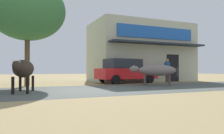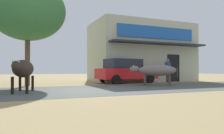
# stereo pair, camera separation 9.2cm
# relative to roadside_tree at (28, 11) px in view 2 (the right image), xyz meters

# --- Properties ---
(ground) EXTENTS (80.00, 80.00, 0.00)m
(ground) POSITION_rel_roadside_tree_xyz_m (2.09, -3.62, -4.25)
(ground) COLOR tan
(asphalt_road) EXTENTS (72.00, 5.34, 0.00)m
(asphalt_road) POSITION_rel_roadside_tree_xyz_m (2.09, -3.62, -4.25)
(asphalt_road) COLOR #4A504B
(asphalt_road) RESTS_ON ground
(storefront_right_club) EXTENTS (8.19, 5.50, 4.74)m
(storefront_right_club) POSITION_rel_roadside_tree_xyz_m (9.07, 2.84, -1.87)
(storefront_right_club) COLOR #B9BBA2
(storefront_right_club) RESTS_ON ground
(roadside_tree) EXTENTS (4.24, 4.24, 5.95)m
(roadside_tree) POSITION_rel_roadside_tree_xyz_m (0.00, 0.00, 0.00)
(roadside_tree) COLOR brown
(roadside_tree) RESTS_ON ground
(parked_hatchback_car) EXTENTS (4.26, 2.20, 1.64)m
(parked_hatchback_car) POSITION_rel_roadside_tree_xyz_m (6.27, 0.19, -3.41)
(parked_hatchback_car) COLOR red
(parked_hatchback_car) RESTS_ON ground
(cow_near_brown) EXTENTS (1.11, 2.52, 1.30)m
(cow_near_brown) POSITION_rel_roadside_tree_xyz_m (-0.26, -3.76, -3.31)
(cow_near_brown) COLOR #2D251D
(cow_near_brown) RESTS_ON ground
(cow_far_dark) EXTENTS (2.45, 1.98, 1.20)m
(cow_far_dark) POSITION_rel_roadside_tree_xyz_m (6.87, -2.55, -3.38)
(cow_far_dark) COLOR slate
(cow_far_dark) RESTS_ON ground
(pedestrian_by_shop) EXTENTS (0.47, 0.61, 1.71)m
(pedestrian_by_shop) POSITION_rel_roadside_tree_xyz_m (9.40, -0.30, -3.24)
(pedestrian_by_shop) COLOR brown
(pedestrian_by_shop) RESTS_ON ground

